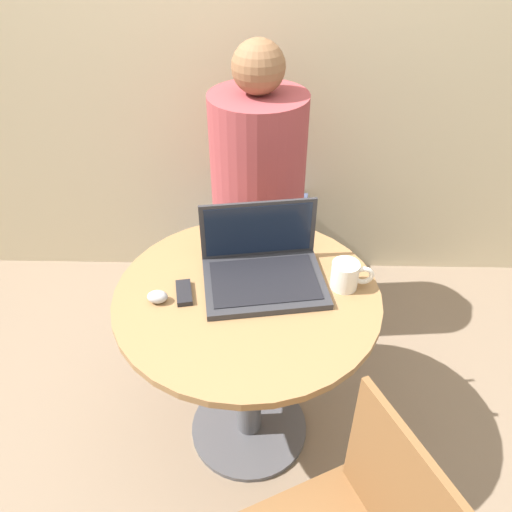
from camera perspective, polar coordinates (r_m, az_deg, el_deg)
name	(u,v)px	position (r m, az deg, el deg)	size (l,w,h in m)	color
ground_plane	(249,428)	(2.05, -0.79, -19.05)	(12.00, 12.00, 0.00)	#7F6B56
back_wall	(255,5)	(2.23, -0.07, 26.78)	(7.00, 0.05, 2.60)	beige
round_table	(248,335)	(1.65, -0.95, -9.06)	(0.81, 0.81, 0.71)	#4C4C51
laptop	(263,267)	(1.54, 0.76, -1.32)	(0.40, 0.33, 0.22)	#2D2D33
cell_phone	(184,293)	(1.52, -8.23, -4.16)	(0.07, 0.11, 0.02)	black
computer_mouse	(157,297)	(1.50, -11.20, -4.59)	(0.06, 0.04, 0.04)	#B2B2B7
coffee_cup	(346,275)	(1.53, 10.29, -2.17)	(0.13, 0.08, 0.09)	white
person_seated	(261,215)	(2.19, 0.52, 4.71)	(0.44, 0.61, 1.28)	#3D4766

